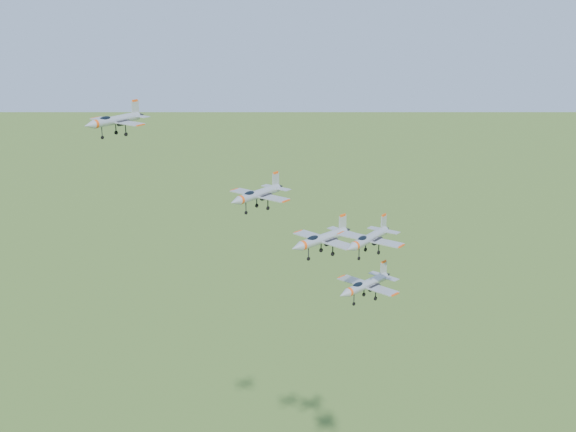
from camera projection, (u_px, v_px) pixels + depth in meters
jet_lead at (114, 120)px, 108.60m from camera, size 10.66×9.06×2.90m
jet_left_high at (257, 194)px, 111.06m from camera, size 11.20×9.47×3.02m
jet_right_high at (369, 238)px, 102.99m from camera, size 10.68×9.09×2.91m
jet_left_low at (322, 239)px, 124.91m from camera, size 13.72×11.44×3.67m
jet_right_low at (365, 285)px, 115.23m from camera, size 11.82×9.88×3.16m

